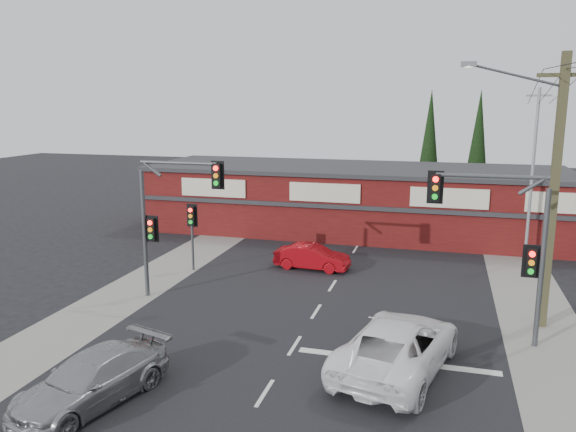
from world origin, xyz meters
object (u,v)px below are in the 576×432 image
(red_sedan, at_px, (312,257))
(shop_building, at_px, (352,198))
(utility_pole, at_px, (550,184))
(silver_suv, at_px, (92,379))
(white_suv, at_px, (398,345))

(red_sedan, xyz_separation_m, shop_building, (0.53, 9.12, 1.51))
(red_sedan, bearing_deg, utility_pole, -111.94)
(shop_building, bearing_deg, utility_pole, -56.24)
(silver_suv, height_order, shop_building, shop_building)
(silver_suv, height_order, utility_pole, utility_pole)
(white_suv, distance_m, shop_building, 19.64)
(silver_suv, height_order, red_sedan, silver_suv)
(white_suv, relative_size, red_sedan, 1.59)
(white_suv, distance_m, silver_suv, 9.12)
(white_suv, bearing_deg, silver_suv, 41.15)
(white_suv, distance_m, red_sedan, 11.17)
(white_suv, height_order, silver_suv, white_suv)
(red_sedan, xyz_separation_m, utility_pole, (9.89, -4.88, 4.77))
(silver_suv, bearing_deg, shop_building, 97.45)
(red_sedan, distance_m, shop_building, 9.26)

